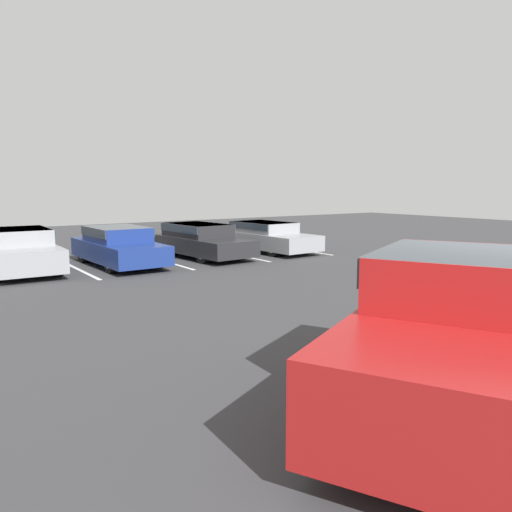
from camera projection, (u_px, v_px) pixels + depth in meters
stall_stripe_b at (76, 268)px, 15.34m from camera, size 0.12×4.73×0.01m
stall_stripe_c at (162, 260)px, 16.94m from camera, size 0.12×4.73×0.01m
stall_stripe_d at (233, 254)px, 18.55m from camera, size 0.12×4.73×0.01m
stall_stripe_e at (292, 249)px, 20.16m from camera, size 0.12×4.73×0.01m
pickup_truck at (464, 323)px, 5.95m from camera, size 6.09×4.36×1.78m
parked_sedan_a at (19, 249)px, 14.53m from camera, size 1.90×4.29×1.28m
parked_sedan_b at (118, 245)px, 15.83m from camera, size 1.81×4.43×1.23m
parked_sedan_c at (199, 239)px, 17.77m from camera, size 2.08×4.90×1.18m
parked_sedan_d at (265, 235)px, 19.36m from camera, size 2.00×4.83×1.13m
traffic_cone at (510, 307)px, 9.20m from camera, size 0.42×0.42×0.63m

